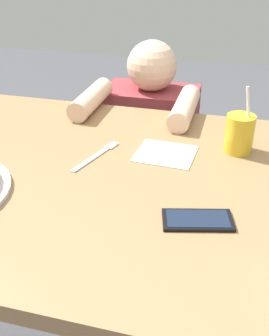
{
  "coord_description": "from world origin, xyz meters",
  "views": [
    {
      "loc": [
        0.31,
        -0.87,
        1.28
      ],
      "look_at": [
        0.08,
        -0.01,
        0.78
      ],
      "focal_mm": 43.76,
      "sensor_mm": 36.0,
      "label": 1
    }
  ],
  "objects_px": {
    "drink_cup_colored": "(239,134)",
    "cell_phone": "(198,220)",
    "fork": "(98,155)",
    "diner_seated": "(150,163)"
  },
  "relations": [
    {
      "from": "drink_cup_colored",
      "to": "cell_phone",
      "type": "xyz_separation_m",
      "value": [
        -0.07,
        -0.36,
        -0.05
      ]
    },
    {
      "from": "cell_phone",
      "to": "fork",
      "type": "bearing_deg",
      "value": 142.82
    },
    {
      "from": "cell_phone",
      "to": "diner_seated",
      "type": "xyz_separation_m",
      "value": [
        -0.28,
        0.79,
        -0.32
      ]
    },
    {
      "from": "fork",
      "to": "diner_seated",
      "type": "distance_m",
      "value": 0.64
    },
    {
      "from": "fork",
      "to": "diner_seated",
      "type": "xyz_separation_m",
      "value": [
        0.02,
        0.55,
        -0.32
      ]
    },
    {
      "from": "drink_cup_colored",
      "to": "diner_seated",
      "type": "relative_size",
      "value": 0.2
    },
    {
      "from": "cell_phone",
      "to": "diner_seated",
      "type": "height_order",
      "value": "diner_seated"
    },
    {
      "from": "drink_cup_colored",
      "to": "cell_phone",
      "type": "height_order",
      "value": "drink_cup_colored"
    },
    {
      "from": "drink_cup_colored",
      "to": "diner_seated",
      "type": "xyz_separation_m",
      "value": [
        -0.35,
        0.43,
        -0.37
      ]
    },
    {
      "from": "drink_cup_colored",
      "to": "cell_phone",
      "type": "bearing_deg",
      "value": -100.47
    }
  ]
}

